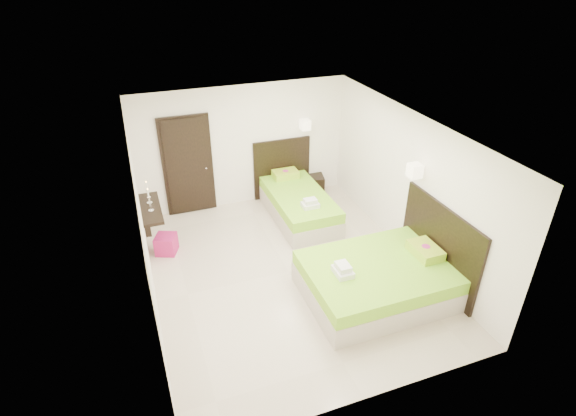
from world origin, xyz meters
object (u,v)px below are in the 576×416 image
object	(u,v)px
nightstand	(313,184)
ottoman	(166,244)
bed_single	(298,202)
bed_double	(381,277)

from	to	relation	value
nightstand	ottoman	distance (m)	3.69
bed_single	nightstand	world-z (taller)	bed_single
bed_single	ottoman	distance (m)	2.80
ottoman	nightstand	bearing A→B (deg)	20.00
nightstand	ottoman	size ratio (longest dim) A/B	1.33
bed_double	nightstand	bearing A→B (deg)	84.30
bed_double	ottoman	distance (m)	3.92
bed_single	bed_double	xyz separation A→B (m)	(0.34, -2.81, 0.01)
bed_single	bed_double	distance (m)	2.83
bed_single	nightstand	xyz separation A→B (m)	(0.71, 0.84, -0.11)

